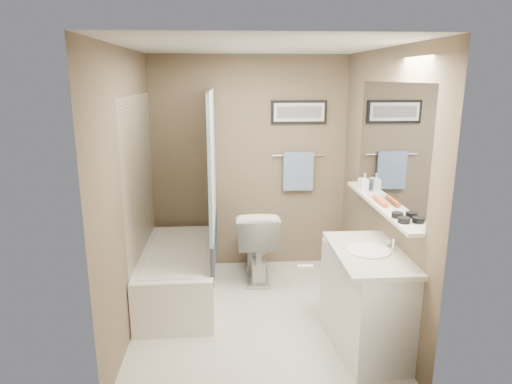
{
  "coord_description": "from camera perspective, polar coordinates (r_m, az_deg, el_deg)",
  "views": [
    {
      "loc": [
        -0.27,
        -3.83,
        2.16
      ],
      "look_at": [
        0.0,
        0.15,
        1.15
      ],
      "focal_mm": 32.0,
      "sensor_mm": 36.0,
      "label": 1
    }
  ],
  "objects": [
    {
      "name": "ground",
      "position": [
        4.4,
        0.14,
        -15.15
      ],
      "size": [
        2.5,
        2.5,
        0.0
      ],
      "primitive_type": "plane",
      "color": "silver",
      "rests_on": "ground"
    },
    {
      "name": "ceiling",
      "position": [
        3.85,
        0.16,
        17.49
      ],
      "size": [
        2.2,
        2.5,
        0.04
      ],
      "primitive_type": "cube",
      "color": "silver",
      "rests_on": "wall_back"
    },
    {
      "name": "wall_back",
      "position": [
        5.16,
        -0.81,
        3.48
      ],
      "size": [
        2.2,
        0.04,
        2.4
      ],
      "primitive_type": "cube",
      "color": "brown",
      "rests_on": "ground"
    },
    {
      "name": "wall_front",
      "position": [
        2.78,
        1.92,
        -5.97
      ],
      "size": [
        2.2,
        0.04,
        2.4
      ],
      "primitive_type": "cube",
      "color": "brown",
      "rests_on": "ground"
    },
    {
      "name": "wall_left",
      "position": [
        4.03,
        -15.36,
        -0.09
      ],
      "size": [
        0.04,
        2.5,
        2.4
      ],
      "primitive_type": "cube",
      "color": "brown",
      "rests_on": "ground"
    },
    {
      "name": "wall_right",
      "position": [
        4.17,
        15.11,
        0.41
      ],
      "size": [
        0.04,
        2.5,
        2.4
      ],
      "primitive_type": "cube",
      "color": "brown",
      "rests_on": "ground"
    },
    {
      "name": "tile_surround",
      "position": [
        4.56,
        -14.14,
        -0.98
      ],
      "size": [
        0.02,
        1.55,
        2.0
      ],
      "primitive_type": "cube",
      "color": "tan",
      "rests_on": "wall_left"
    },
    {
      "name": "curtain_rod",
      "position": [
        4.33,
        -5.74,
        12.69
      ],
      "size": [
        0.02,
        1.55,
        0.02
      ],
      "primitive_type": "cylinder",
      "rotation": [
        1.57,
        0.0,
        0.0
      ],
      "color": "silver",
      "rests_on": "wall_left"
    },
    {
      "name": "curtain_upper",
      "position": [
        4.4,
        -5.53,
        4.19
      ],
      "size": [
        0.03,
        1.45,
        1.28
      ],
      "primitive_type": "cube",
      "color": "silver",
      "rests_on": "curtain_rod"
    },
    {
      "name": "curtain_lower",
      "position": [
        4.61,
        -5.29,
        -5.89
      ],
      "size": [
        0.03,
        1.45,
        0.36
      ],
      "primitive_type": "cube",
      "color": "#2A384F",
      "rests_on": "curtain_rod"
    },
    {
      "name": "mirror",
      "position": [
        3.96,
        16.33,
        5.8
      ],
      "size": [
        0.02,
        1.6,
        1.0
      ],
      "primitive_type": "cube",
      "color": "silver",
      "rests_on": "wall_right"
    },
    {
      "name": "shelf",
      "position": [
        4.04,
        15.09,
        -1.49
      ],
      "size": [
        0.12,
        1.6,
        0.03
      ],
      "primitive_type": "cube",
      "color": "silver",
      "rests_on": "wall_right"
    },
    {
      "name": "towel_bar",
      "position": [
        5.18,
        5.3,
        4.6
      ],
      "size": [
        0.6,
        0.02,
        0.02
      ],
      "primitive_type": "cylinder",
      "rotation": [
        0.0,
        1.57,
        0.0
      ],
      "color": "silver",
      "rests_on": "wall_back"
    },
    {
      "name": "towel",
      "position": [
        5.2,
        5.29,
        2.6
      ],
      "size": [
        0.34,
        0.05,
        0.44
      ],
      "primitive_type": "cube",
      "color": "#9BC0E2",
      "rests_on": "towel_bar"
    },
    {
      "name": "art_frame",
      "position": [
        5.14,
        5.39,
        9.91
      ],
      "size": [
        0.62,
        0.02,
        0.26
      ],
      "primitive_type": "cube",
      "color": "black",
      "rests_on": "wall_back"
    },
    {
      "name": "art_mat",
      "position": [
        5.13,
        5.42,
        9.9
      ],
      "size": [
        0.56,
        0.0,
        0.2
      ],
      "primitive_type": "cube",
      "color": "white",
      "rests_on": "art_frame"
    },
    {
      "name": "art_image",
      "position": [
        5.12,
        5.42,
        9.89
      ],
      "size": [
        0.5,
        0.0,
        0.13
      ],
      "primitive_type": "cube",
      "color": "#595959",
      "rests_on": "art_mat"
    },
    {
      "name": "door",
      "position": [
        2.95,
        12.74,
        -9.31
      ],
      "size": [
        0.8,
        0.02,
        2.0
      ],
      "primitive_type": "cube",
      "color": "silver",
      "rests_on": "wall_front"
    },
    {
      "name": "door_handle",
      "position": [
        2.92,
        6.15,
        -9.25
      ],
      "size": [
        0.1,
        0.02,
        0.02
      ],
      "primitive_type": "cylinder",
      "rotation": [
        0.0,
        1.57,
        0.0
      ],
      "color": "silver",
      "rests_on": "door"
    },
    {
      "name": "bathtub",
      "position": [
        4.68,
        -9.57,
        -10.09
      ],
      "size": [
        0.72,
        1.51,
        0.5
      ],
      "primitive_type": "cube",
      "rotation": [
        0.0,
        0.0,
        0.01
      ],
      "color": "white",
      "rests_on": "ground"
    },
    {
      "name": "tub_rim",
      "position": [
        4.58,
        -9.7,
        -7.24
      ],
      "size": [
        0.56,
        1.36,
        0.02
      ],
      "primitive_type": "cube",
      "color": "white",
      "rests_on": "bathtub"
    },
    {
      "name": "toilet",
      "position": [
        5.01,
        0.03,
        -6.36
      ],
      "size": [
        0.45,
        0.79,
        0.8
      ],
      "primitive_type": "imported",
      "rotation": [
        0.0,
        0.0,
        3.14
      ],
      "color": "white",
      "rests_on": "ground"
    },
    {
      "name": "vanity",
      "position": [
        3.87,
        13.76,
        -13.27
      ],
      "size": [
        0.59,
        0.95,
        0.8
      ],
      "primitive_type": "cube",
      "rotation": [
        0.0,
        0.0,
        0.1
      ],
      "color": "silver",
      "rests_on": "ground"
    },
    {
      "name": "countertop",
      "position": [
        3.7,
        13.99,
        -7.49
      ],
      "size": [
        0.54,
        0.96,
        0.04
      ],
      "primitive_type": "cube",
      "color": "beige",
      "rests_on": "vanity"
    },
    {
      "name": "sink_basin",
      "position": [
        3.68,
        13.87,
        -7.09
      ],
      "size": [
        0.34,
        0.34,
        0.01
      ],
      "primitive_type": "cylinder",
      "color": "white",
      "rests_on": "countertop"
    },
    {
      "name": "faucet_spout",
      "position": [
        3.73,
        16.85,
        -6.31
      ],
      "size": [
        0.02,
        0.02,
        0.1
      ],
      "primitive_type": "cylinder",
      "color": "silver",
      "rests_on": "countertop"
    },
    {
      "name": "faucet_knob",
      "position": [
        3.83,
        16.31,
        -6.08
      ],
      "size": [
        0.05,
        0.05,
        0.05
      ],
      "primitive_type": "sphere",
      "color": "silver",
      "rests_on": "countertop"
    },
    {
      "name": "candle_bowl_near",
      "position": [
        3.53,
        18.0,
        -3.37
      ],
      "size": [
        0.09,
        0.09,
        0.04
      ],
      "primitive_type": "cylinder",
      "color": "black",
      "rests_on": "shelf"
    },
    {
      "name": "candle_bowl_far",
      "position": [
        3.65,
        17.26,
        -2.77
      ],
      "size": [
        0.09,
        0.09,
        0.04
      ],
      "primitive_type": "cylinder",
      "color": "black",
      "rests_on": "shelf"
    },
    {
      "name": "hair_brush_front",
      "position": [
        3.98,
        15.41,
        -1.21
      ],
      "size": [
        0.04,
        0.22,
        0.04
      ],
      "primitive_type": "cylinder",
      "rotation": [
        1.57,
        0.0,
        0.02
      ],
      "color": "#E0511F",
      "rests_on": "shelf"
    },
    {
      "name": "hair_brush_back",
      "position": [
        4.04,
        15.12,
        -0.97
      ],
      "size": [
        0.05,
        0.22,
        0.04
      ],
      "primitive_type": "cylinder",
      "rotation": [
        1.57,
        0.0,
        0.04
      ],
      "color": "#C2541B",
      "rests_on": "shelf"
    },
    {
      "name": "pink_comb",
      "position": [
        4.2,
        14.35,
        -0.59
      ],
      "size": [
        0.04,
        0.16,
        0.01
      ],
      "primitive_type": "cube",
      "rotation": [
        0.0,
        0.0,
        0.06
      ],
      "color": "pink",
      "rests_on": "shelf"
    },
    {
      "name": "glass_jar",
      "position": [
        4.49,
        13.11,
        1.04
      ],
      "size": [
        0.08,
        0.08,
        0.1
      ],
      "primitive_type": "cylinder",
      "color": "white",
      "rests_on": "shelf"
    },
    {
      "name": "soap_bottle",
      "position": [
        4.42,
        13.41,
        1.2
      ],
      "size": [
        0.08,
        0.08,
        0.16
      ],
      "primitive_type": "imported",
      "rotation": [
        0.0,
        0.0,
        -0.1
      ],
      "color": "#999999",
      "rests_on": "shelf"
    }
  ]
}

